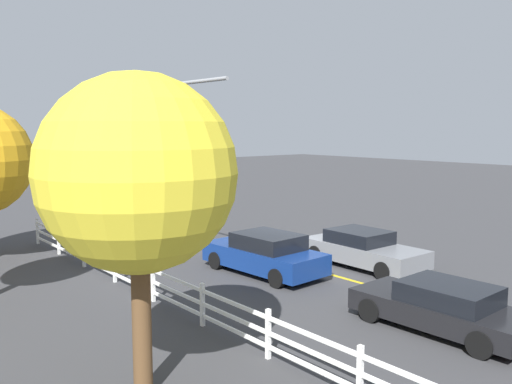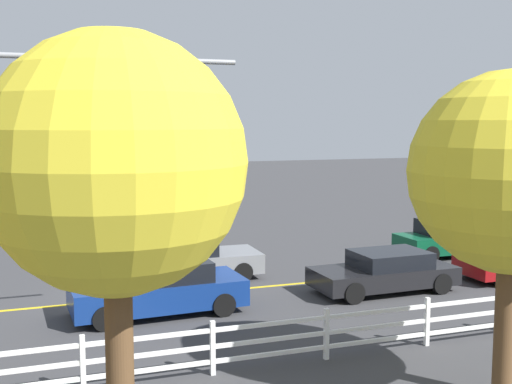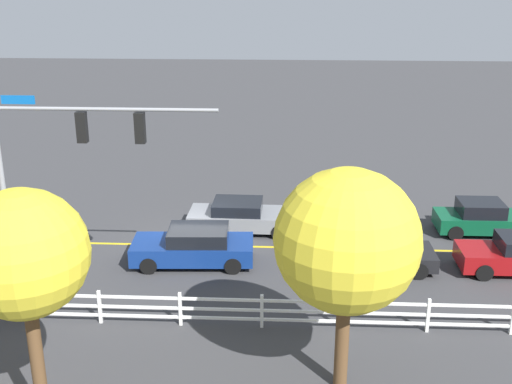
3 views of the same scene
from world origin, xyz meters
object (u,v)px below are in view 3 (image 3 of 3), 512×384
car_2 (377,253)px  car_4 (194,246)px  car_1 (483,218)px  tree_0 (347,241)px  car_0 (242,216)px  pedestrian (33,277)px  tree_1 (23,255)px

car_2 → car_4: size_ratio=0.95×
car_1 → tree_0: size_ratio=0.66×
car_2 → car_4: (6.99, -0.07, 0.09)m
car_1 → tree_0: 13.61m
tree_0 → car_4: bearing=-55.9°
car_0 → car_1: car_1 is taller
car_0 → pedestrian: 9.45m
pedestrian → car_1: bearing=-103.5°
car_0 → car_2: (-5.39, 3.53, -0.03)m
car_2 → tree_0: bearing=74.4°
car_0 → tree_1: 14.28m
car_0 → tree_0: 12.06m
car_4 → car_2: bearing=176.6°
tree_0 → car_0: bearing=-72.4°
car_1 → tree_1: size_ratio=0.65×
pedestrian → tree_1: size_ratio=0.27×
car_1 → car_4: 12.56m
car_4 → tree_0: size_ratio=0.76×
car_4 → tree_0: tree_0 is taller
pedestrian → car_0: bearing=-80.1°
car_2 → tree_1: (9.29, 9.59, 4.11)m
car_4 → pedestrian: bearing=30.3°
car_1 → pedestrian: (17.04, 6.92, 0.24)m
car_1 → car_4: car_4 is taller
car_0 → car_4: 3.81m
car_2 → pedestrian: size_ratio=2.66×
car_2 → pedestrian: pedestrian is taller
car_2 → car_0: bearing=-34.4°
car_0 → pedestrian: size_ratio=2.81×
car_0 → pedestrian: bearing=-133.3°
pedestrian → tree_0: tree_0 is taller
tree_0 → car_1: bearing=-121.9°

